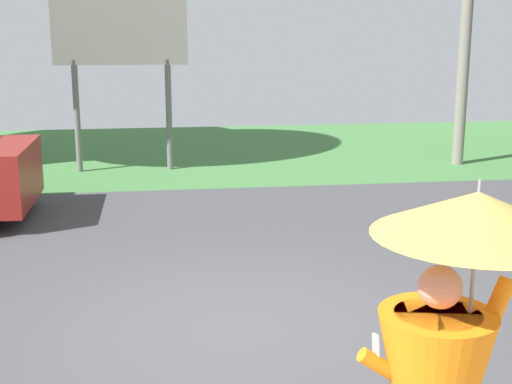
{
  "coord_description": "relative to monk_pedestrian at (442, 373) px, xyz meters",
  "views": [
    {
      "loc": [
        -0.69,
        -6.37,
        2.85
      ],
      "look_at": [
        0.33,
        1.0,
        1.1
      ],
      "focal_mm": 49.78,
      "sensor_mm": 36.0,
      "label": 1
    }
  ],
  "objects": [
    {
      "name": "monk_pedestrian",
      "position": [
        0.0,
        0.0,
        0.0
      ],
      "size": [
        1.09,
        1.04,
        2.13
      ],
      "rotation": [
        0.0,
        0.0,
        -0.17
      ],
      "color": "orange",
      "rests_on": "ground_plane"
    },
    {
      "name": "ground_plane",
      "position": [
        -0.71,
        6.17,
        -1.17
      ],
      "size": [
        40.0,
        22.0,
        0.2
      ],
      "color": "#424244"
    },
    {
      "name": "roadside_billboard",
      "position": [
        -2.08,
        11.13,
        1.43
      ],
      "size": [
        2.6,
        0.12,
        3.5
      ],
      "color": "slate",
      "rests_on": "ground_plane"
    }
  ]
}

